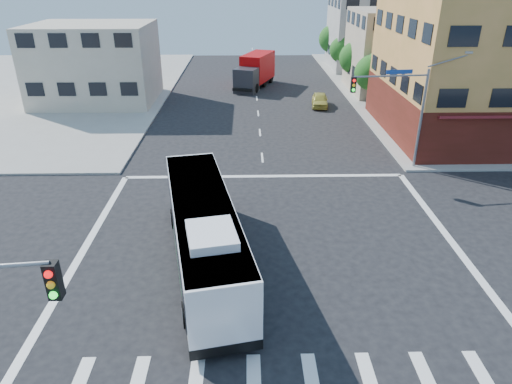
{
  "coord_description": "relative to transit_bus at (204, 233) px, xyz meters",
  "views": [
    {
      "loc": [
        -1.17,
        -19.24,
        12.72
      ],
      "look_at": [
        -0.7,
        2.57,
        2.16
      ],
      "focal_mm": 32.0,
      "sensor_mm": 36.0,
      "label": 1
    }
  ],
  "objects": [
    {
      "name": "signal_mast_ne",
      "position": [
        12.27,
        11.61,
        3.17
      ],
      "size": [
        7.91,
        1.13,
        8.07
      ],
      "color": "gray",
      "rests_on": "ground"
    },
    {
      "name": "building_west",
      "position": [
        -13.83,
        30.97,
        2.2
      ],
      "size": [
        12.06,
        10.06,
        8.0
      ],
      "color": "beige",
      "rests_on": "ground"
    },
    {
      "name": "street_tree_b",
      "position": [
        15.09,
        36.91,
        1.94
      ],
      "size": [
        3.8,
        3.8,
        5.79
      ],
      "color": "#341D12",
      "rests_on": "ground"
    },
    {
      "name": "parked_car",
      "position": [
        9.68,
        28.45,
        -1.12
      ],
      "size": [
        2.11,
        4.19,
        1.37
      ],
      "primitive_type": "imported",
      "rotation": [
        0.0,
        0.0,
        -0.13
      ],
      "color": "gold",
      "rests_on": "ground"
    },
    {
      "name": "street_tree_a",
      "position": [
        15.09,
        28.91,
        1.78
      ],
      "size": [
        3.6,
        3.6,
        5.53
      ],
      "color": "#341D12",
      "rests_on": "ground"
    },
    {
      "name": "corner_building_ne",
      "position": [
        23.17,
        19.47,
        4.08
      ],
      "size": [
        18.1,
        15.44,
        14.0
      ],
      "color": "#DA944E",
      "rests_on": "ground"
    },
    {
      "name": "street_tree_c",
      "position": [
        15.09,
        44.91,
        1.65
      ],
      "size": [
        3.4,
        3.4,
        5.29
      ],
      "color": "#341D12",
      "rests_on": "ground"
    },
    {
      "name": "box_truck",
      "position": [
        3.09,
        37.59,
        0.05
      ],
      "size": [
        5.27,
        8.82,
        3.82
      ],
      "rotation": [
        0.0,
        0.0,
        -0.36
      ],
      "color": "#26262C",
      "rests_on": "ground"
    },
    {
      "name": "building_east_far",
      "position": [
        20.17,
        48.97,
        3.2
      ],
      "size": [
        12.06,
        10.06,
        10.0
      ],
      "color": "#A5A49F",
      "rests_on": "ground"
    },
    {
      "name": "transit_bus",
      "position": [
        0.0,
        0.0,
        0.0
      ],
      "size": [
        5.1,
        12.78,
        3.7
      ],
      "rotation": [
        0.0,
        0.0,
        0.2
      ],
      "color": "black",
      "rests_on": "ground"
    },
    {
      "name": "ground",
      "position": [
        3.19,
        0.99,
        -1.81
      ],
      "size": [
        120.0,
        120.0,
        0.0
      ],
      "primitive_type": "plane",
      "color": "black",
      "rests_on": "ground"
    },
    {
      "name": "building_east_near",
      "position": [
        20.17,
        34.97,
        2.7
      ],
      "size": [
        12.06,
        10.06,
        9.0
      ],
      "color": "tan",
      "rests_on": "ground"
    },
    {
      "name": "street_tree_d",
      "position": [
        15.09,
        52.91,
        2.07
      ],
      "size": [
        4.0,
        4.0,
        6.03
      ],
      "color": "#341D12",
      "rests_on": "ground"
    }
  ]
}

